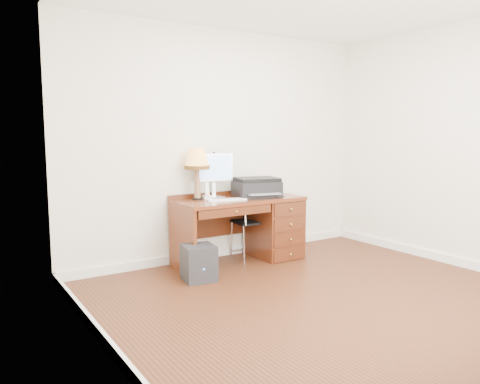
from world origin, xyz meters
TOP-DOWN VIEW (x-y plane):
  - ground at (0.00, 0.00)m, footprint 4.00×4.00m
  - room_shell at (0.00, 0.63)m, footprint 4.00×4.00m
  - desk at (0.32, 1.40)m, footprint 1.50×0.67m
  - monitor at (-0.21, 1.62)m, footprint 0.44×0.19m
  - keyboard at (-0.22, 1.32)m, footprint 0.46×0.21m
  - mouse_pad at (0.42, 1.26)m, footprint 0.20×0.20m
  - printer at (0.25, 1.41)m, footprint 0.57×0.49m
  - leg_lamp at (-0.45, 1.56)m, footprint 0.28×0.28m
  - phone at (-0.33, 1.56)m, footprint 0.10×0.10m
  - pen_cup at (0.16, 1.49)m, footprint 0.08×0.08m
  - chair at (0.22, 1.44)m, footprint 0.43×0.43m
  - equipment_box at (-0.72, 1.04)m, footprint 0.36×0.36m

SIDE VIEW (x-z plane):
  - ground at x=0.00m, z-range 0.00..0.00m
  - room_shell at x=0.00m, z-range -1.95..2.05m
  - equipment_box at x=-0.72m, z-range 0.00..0.36m
  - desk at x=0.32m, z-range 0.04..0.79m
  - chair at x=0.22m, z-range 0.09..0.92m
  - keyboard at x=-0.22m, z-range 0.75..0.77m
  - mouse_pad at x=0.42m, z-range 0.74..0.78m
  - pen_cup at x=0.16m, z-range 0.75..0.85m
  - phone at x=-0.33m, z-range 0.71..0.90m
  - printer at x=0.25m, z-range 0.75..0.97m
  - monitor at x=-0.21m, z-range 0.82..1.33m
  - leg_lamp at x=-0.45m, z-range 0.89..1.47m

